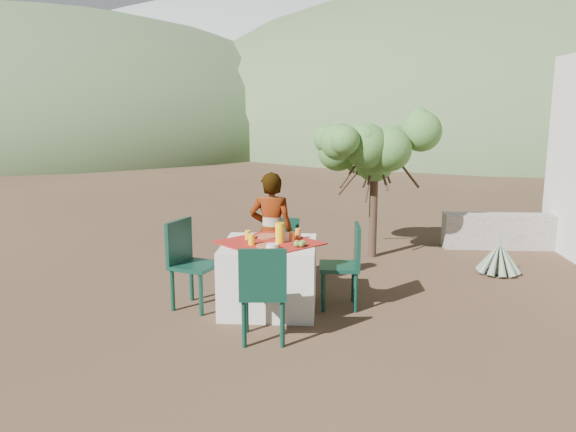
# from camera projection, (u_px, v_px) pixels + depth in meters

# --- Properties ---
(ground) EXTENTS (160.00, 160.00, 0.00)m
(ground) POSITION_uv_depth(u_px,v_px,m) (286.00, 323.00, 5.89)
(ground) COLOR #39231A
(ground) RESTS_ON ground
(table) EXTENTS (1.30, 1.30, 0.76)m
(table) POSITION_uv_depth(u_px,v_px,m) (269.00, 275.00, 6.25)
(table) COLOR silver
(table) RESTS_ON ground
(chair_far) EXTENTS (0.44, 0.44, 0.82)m
(chair_far) POSITION_uv_depth(u_px,v_px,m) (283.00, 247.00, 7.22)
(chair_far) COLOR black
(chair_far) RESTS_ON ground
(chair_near) EXTENTS (0.48, 0.48, 0.96)m
(chair_near) POSITION_uv_depth(u_px,v_px,m) (263.00, 290.00, 5.29)
(chair_near) COLOR black
(chair_near) RESTS_ON ground
(chair_left) EXTENTS (0.59, 0.59, 0.99)m
(chair_left) POSITION_uv_depth(u_px,v_px,m) (189.00, 260.00, 6.26)
(chair_left) COLOR black
(chair_left) RESTS_ON ground
(chair_right) EXTENTS (0.45, 0.45, 0.95)m
(chair_right) POSITION_uv_depth(u_px,v_px,m) (346.00, 262.00, 6.27)
(chair_right) COLOR black
(chair_right) RESTS_ON ground
(person) EXTENTS (0.56, 0.39, 1.47)m
(person) POSITION_uv_depth(u_px,v_px,m) (271.00, 232.00, 6.81)
(person) COLOR #8C6651
(person) RESTS_ON ground
(shrub_tree) EXTENTS (1.63, 1.60, 1.92)m
(shrub_tree) POSITION_uv_depth(u_px,v_px,m) (379.00, 156.00, 8.24)
(shrub_tree) COLOR #422B21
(shrub_tree) RESTS_ON ground
(agave) EXTENTS (0.59, 0.59, 0.63)m
(agave) POSITION_uv_depth(u_px,v_px,m) (499.00, 258.00, 7.58)
(agave) COLOR slate
(agave) RESTS_ON ground
(stone_wall) EXTENTS (2.60, 0.35, 0.55)m
(stone_wall) POSITION_uv_depth(u_px,v_px,m) (527.00, 232.00, 8.92)
(stone_wall) COLOR gray
(stone_wall) RESTS_ON ground
(hill_near_left) EXTENTS (40.00, 40.00, 16.00)m
(hill_near_left) POSITION_uv_depth(u_px,v_px,m) (44.00, 141.00, 36.48)
(hill_near_left) COLOR #39522E
(hill_near_left) RESTS_ON ground
(hill_near_right) EXTENTS (48.00, 48.00, 20.00)m
(hill_near_right) POSITION_uv_depth(u_px,v_px,m) (488.00, 138.00, 40.32)
(hill_near_right) COLOR #39522E
(hill_near_right) RESTS_ON ground
(hill_far_center) EXTENTS (60.00, 60.00, 24.00)m
(hill_far_center) POSITION_uv_depth(u_px,v_px,m) (284.00, 129.00, 57.07)
(hill_far_center) COLOR slate
(hill_far_center) RESTS_ON ground
(plate_far) EXTENTS (0.25, 0.25, 0.01)m
(plate_far) POSITION_uv_depth(u_px,v_px,m) (266.00, 236.00, 6.43)
(plate_far) COLOR brown
(plate_far) RESTS_ON table
(plate_near) EXTENTS (0.25, 0.25, 0.01)m
(plate_near) POSITION_uv_depth(u_px,v_px,m) (267.00, 246.00, 5.99)
(plate_near) COLOR brown
(plate_near) RESTS_ON table
(glass_far) EXTENTS (0.06, 0.06, 0.10)m
(glass_far) POSITION_uv_depth(u_px,v_px,m) (248.00, 235.00, 6.29)
(glass_far) COLOR yellow
(glass_far) RESTS_ON table
(glass_near) EXTENTS (0.07, 0.07, 0.12)m
(glass_near) POSITION_uv_depth(u_px,v_px,m) (252.00, 239.00, 6.05)
(glass_near) COLOR yellow
(glass_near) RESTS_ON table
(juice_pitcher) EXTENTS (0.10, 0.10, 0.22)m
(juice_pitcher) POSITION_uv_depth(u_px,v_px,m) (280.00, 233.00, 6.14)
(juice_pitcher) COLOR yellow
(juice_pitcher) RESTS_ON table
(bowl_plate) EXTENTS (0.19, 0.19, 0.01)m
(bowl_plate) POSITION_uv_depth(u_px,v_px,m) (272.00, 249.00, 5.87)
(bowl_plate) COLOR brown
(bowl_plate) RESTS_ON table
(white_bowl) EXTENTS (0.13, 0.13, 0.05)m
(white_bowl) POSITION_uv_depth(u_px,v_px,m) (272.00, 246.00, 5.86)
(white_bowl) COLOR silver
(white_bowl) RESTS_ON bowl_plate
(jar_left) EXTENTS (0.06, 0.06, 0.10)m
(jar_left) POSITION_uv_depth(u_px,v_px,m) (292.00, 236.00, 6.24)
(jar_left) COLOR orange
(jar_left) RESTS_ON table
(jar_right) EXTENTS (0.07, 0.07, 0.11)m
(jar_right) POSITION_uv_depth(u_px,v_px,m) (298.00, 233.00, 6.37)
(jar_right) COLOR orange
(jar_right) RESTS_ON table
(napkin_holder) EXTENTS (0.09, 0.06, 0.10)m
(napkin_holder) POSITION_uv_depth(u_px,v_px,m) (286.00, 237.00, 6.21)
(napkin_holder) COLOR silver
(napkin_holder) RESTS_ON table
(fruit_cluster) EXTENTS (0.13, 0.12, 0.07)m
(fruit_cluster) POSITION_uv_depth(u_px,v_px,m) (299.00, 244.00, 5.98)
(fruit_cluster) COLOR olive
(fruit_cluster) RESTS_ON table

